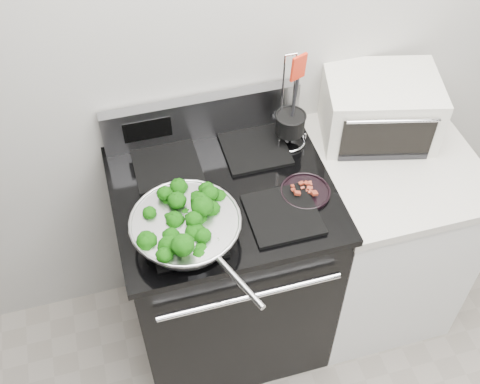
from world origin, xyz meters
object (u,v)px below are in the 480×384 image
object	(u,v)px
gas_range	(225,264)
toaster_oven	(380,108)
skillet	(186,227)
utensil_holder	(290,128)
bacon_plate	(306,190)

from	to	relation	value
gas_range	toaster_oven	world-z (taller)	toaster_oven
gas_range	skillet	world-z (taller)	gas_range
utensil_holder	toaster_oven	xyz separation A→B (m)	(0.36, -0.01, 0.02)
skillet	utensil_holder	xyz separation A→B (m)	(0.48, 0.35, 0.02)
skillet	toaster_oven	bearing A→B (deg)	0.51
gas_range	toaster_oven	distance (m)	0.89
skillet	toaster_oven	xyz separation A→B (m)	(0.84, 0.35, 0.04)
gas_range	utensil_holder	world-z (taller)	utensil_holder
gas_range	skillet	bearing A→B (deg)	-133.13
gas_range	toaster_oven	bearing A→B (deg)	13.96
skillet	bacon_plate	world-z (taller)	skillet
gas_range	utensil_holder	bearing A→B (deg)	29.10
gas_range	bacon_plate	bearing A→B (deg)	-18.69
utensil_holder	toaster_oven	size ratio (longest dim) A/B	0.83
bacon_plate	utensil_holder	xyz separation A→B (m)	(0.03, 0.27, 0.05)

